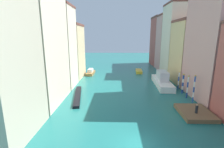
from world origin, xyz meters
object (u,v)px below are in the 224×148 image
Objects in this scene: mooring_pole_1 at (188,86)px; motorboat_1 at (91,72)px; person_on_dock at (197,109)px; mooring_pole_2 at (183,83)px; vaporetto_white at (162,81)px; motorboat_0 at (139,71)px; waterfront_dock at (195,113)px; mooring_pole_3 at (179,80)px; mooring_pole_0 at (194,89)px; gondola_black at (78,96)px.

mooring_pole_1 is 28.76m from motorboat_1.
mooring_pole_2 is (1.97, 10.31, 0.88)m from person_on_dock.
mooring_pole_2 reaches higher than vaporetto_white.
motorboat_0 is (-4.31, 29.98, -0.82)m from person_on_dock.
waterfront_dock is at bearing 74.77° from person_on_dock.
motorboat_1 is (-19.48, 26.97, -0.61)m from person_on_dock.
mooring_pole_3 is 25.79m from motorboat_1.
mooring_pole_2 is at bearing -37.83° from motorboat_1.
mooring_pole_0 is at bearing -75.62° from motorboat_0.
person_on_dock is at bearing -100.81° from mooring_pole_2.
mooring_pole_2 is (0.16, 2.61, -0.11)m from mooring_pole_1.
person_on_dock is 0.32× the size of mooring_pole_1.
waterfront_dock is 1.27× the size of mooring_pole_1.
mooring_pole_3 is 0.37× the size of gondola_black.
mooring_pole_0 reaches higher than mooring_pole_3.
mooring_pole_2 is 6.14m from vaporetto_white.
waterfront_dock is 0.50× the size of gondola_black.
person_on_dock reaches higher than motorboat_1.
vaporetto_white is (-2.53, 8.04, -1.05)m from mooring_pole_1.
motorboat_1 is at bearing -168.78° from motorboat_0.
waterfront_dock is at bearing -86.47° from vaporetto_white.
mooring_pole_2 is 21.20m from gondola_black.
mooring_pole_2 is at bearing 79.19° from person_on_dock.
waterfront_dock is 0.91× the size of motorboat_1.
mooring_pole_0 is 1.13× the size of mooring_pole_1.
mooring_pole_2 is 1.01× the size of mooring_pole_3.
waterfront_dock is 1.34× the size of mooring_pole_2.
mooring_pole_0 reaches higher than mooring_pole_1.
person_on_dock is at bearing -103.21° from mooring_pole_1.
waterfront_dock is at bearing -110.30° from mooring_pole_0.
mooring_pole_0 reaches higher than motorboat_1.
motorboat_1 reaches higher than gondola_black.
motorboat_0 is (-6.31, 17.20, -1.66)m from mooring_pole_3.
vaporetto_white is (-0.72, 15.75, -0.06)m from person_on_dock.
mooring_pole_3 is 4.13m from vaporetto_white.
mooring_pole_3 reaches higher than gondola_black.
vaporetto_white is 1.97× the size of motorboat_1.
person_on_dock is 33.28m from motorboat_1.
waterfront_dock is at bearing -19.41° from gondola_black.
waterfront_dock is 5.53m from mooring_pole_0.
motorboat_1 is (-15.17, -3.01, 0.21)m from motorboat_0.
person_on_dock reaches higher than motorboat_0.
mooring_pole_2 is at bearing 89.93° from mooring_pole_0.
person_on_dock is (-0.20, -0.75, 0.93)m from waterfront_dock.
mooring_pole_2 is at bearing 86.48° from mooring_pole_1.
motorboat_0 is at bearing 104.38° from mooring_pole_0.
waterfront_dock is 0.46× the size of vaporetto_white.
person_on_dock is 10.54m from mooring_pole_2.
mooring_pole_2 is at bearing -72.28° from motorboat_0.
mooring_pole_0 is 10.68m from vaporetto_white.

